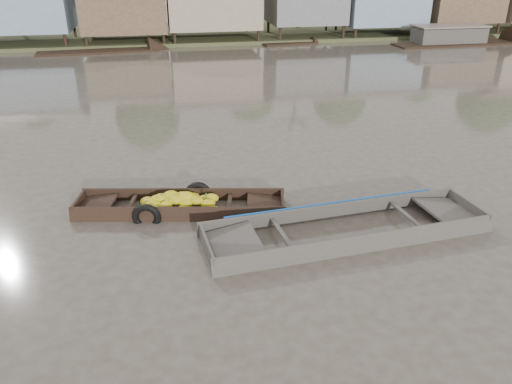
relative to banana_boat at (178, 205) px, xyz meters
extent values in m
plane|color=#4A4239|center=(1.43, -2.43, -0.14)|extent=(120.00, 120.00, 0.00)
cube|color=#384723|center=(1.43, 30.57, -0.14)|extent=(120.00, 12.00, 0.50)
cube|color=#748BA0|center=(-9.07, 27.07, 2.56)|extent=(6.20, 5.20, 3.20)
cube|color=brown|center=(-2.37, 27.07, 2.06)|extent=(5.80, 4.60, 2.70)
cube|color=gray|center=(3.93, 27.07, 2.51)|extent=(6.50, 5.30, 3.30)
cube|color=slate|center=(10.93, 27.07, 2.46)|extent=(5.40, 4.70, 2.90)
cube|color=#748BA0|center=(16.93, 27.07, 2.36)|extent=(6.00, 5.00, 3.10)
cube|color=brown|center=(23.43, 27.07, 2.31)|extent=(5.70, 4.90, 2.80)
cylinder|color=#473323|center=(-10.57, 31.57, 2.31)|extent=(0.28, 0.28, 4.90)
cube|color=black|center=(0.07, -0.01, -0.22)|extent=(5.26, 1.92, 0.08)
cube|color=black|center=(0.18, 0.55, -0.02)|extent=(5.21, 1.11, 0.49)
cube|color=black|center=(-0.03, -0.56, -0.02)|extent=(5.21, 1.11, 0.49)
cube|color=black|center=(2.61, -0.48, -0.02)|extent=(0.27, 1.14, 0.46)
cube|color=black|center=(2.17, -0.40, 0.04)|extent=(1.06, 1.14, 0.18)
cube|color=black|center=(-2.46, 0.47, -0.02)|extent=(0.27, 1.14, 0.46)
cube|color=black|center=(-2.02, 0.38, 0.04)|extent=(1.06, 1.14, 0.18)
cube|color=black|center=(-1.14, 0.22, 0.08)|extent=(0.30, 1.10, 0.05)
cube|color=black|center=(1.29, -0.23, 0.08)|extent=(0.30, 1.10, 0.05)
ellipsoid|color=gold|center=(-0.78, 0.11, 0.00)|extent=(0.36, 0.28, 0.20)
ellipsoid|color=gold|center=(0.21, -0.20, 0.14)|extent=(0.41, 0.32, 0.23)
ellipsoid|color=gold|center=(0.89, -0.49, 0.02)|extent=(0.39, 0.30, 0.22)
ellipsoid|color=gold|center=(-0.50, 0.16, 0.15)|extent=(0.40, 0.31, 0.22)
ellipsoid|color=gold|center=(-0.70, 0.10, 0.08)|extent=(0.47, 0.37, 0.26)
ellipsoid|color=gold|center=(0.05, 0.12, 0.17)|extent=(0.45, 0.35, 0.25)
ellipsoid|color=gold|center=(-0.75, 0.27, 0.06)|extent=(0.43, 0.33, 0.24)
ellipsoid|color=gold|center=(-0.63, -0.15, 0.03)|extent=(0.46, 0.36, 0.26)
ellipsoid|color=gold|center=(0.71, 0.14, 0.05)|extent=(0.41, 0.32, 0.23)
ellipsoid|color=gold|center=(0.47, -0.23, 0.20)|extent=(0.37, 0.29, 0.20)
ellipsoid|color=gold|center=(0.85, 0.05, 0.09)|extent=(0.46, 0.36, 0.25)
ellipsoid|color=gold|center=(0.40, -0.12, 0.18)|extent=(0.43, 0.33, 0.24)
ellipsoid|color=gold|center=(0.22, -0.06, 0.26)|extent=(0.48, 0.37, 0.27)
ellipsoid|color=gold|center=(0.11, -0.33, 0.04)|extent=(0.38, 0.29, 0.21)
ellipsoid|color=gold|center=(-0.04, 0.20, 0.15)|extent=(0.42, 0.32, 0.23)
ellipsoid|color=gold|center=(-0.02, 0.25, 0.11)|extent=(0.38, 0.30, 0.21)
ellipsoid|color=gold|center=(-0.64, -0.06, 0.07)|extent=(0.47, 0.36, 0.26)
ellipsoid|color=gold|center=(-0.16, 0.09, 0.26)|extent=(0.44, 0.35, 0.25)
ellipsoid|color=gold|center=(0.12, 0.07, 0.24)|extent=(0.36, 0.28, 0.20)
ellipsoid|color=gold|center=(-0.59, -0.16, 0.02)|extent=(0.45, 0.35, 0.25)
ellipsoid|color=gold|center=(-0.56, -0.08, 0.08)|extent=(0.42, 0.32, 0.23)
ellipsoid|color=gold|center=(-0.29, -0.19, 0.13)|extent=(0.36, 0.28, 0.20)
ellipsoid|color=gold|center=(0.12, -0.11, 0.18)|extent=(0.42, 0.33, 0.23)
ellipsoid|color=gold|center=(0.37, 0.26, 0.08)|extent=(0.40, 0.31, 0.22)
ellipsoid|color=gold|center=(-0.79, -0.16, -0.02)|extent=(0.37, 0.29, 0.21)
ellipsoid|color=gold|center=(0.41, 0.29, 0.06)|extent=(0.39, 0.30, 0.22)
ellipsoid|color=gold|center=(-0.04, -0.13, 0.23)|extent=(0.45, 0.35, 0.25)
ellipsoid|color=gold|center=(-0.14, -0.04, 0.18)|extent=(0.44, 0.34, 0.24)
ellipsoid|color=gold|center=(-0.39, 0.13, 0.17)|extent=(0.47, 0.37, 0.26)
ellipsoid|color=gold|center=(-0.11, 0.15, 0.16)|extent=(0.41, 0.32, 0.23)
ellipsoid|color=gold|center=(-0.14, 0.31, 0.15)|extent=(0.37, 0.29, 0.21)
ellipsoid|color=gold|center=(0.74, -0.26, 0.11)|extent=(0.43, 0.34, 0.24)
cylinder|color=#3F6626|center=(-0.39, 0.08, 0.25)|extent=(0.04, 0.04, 0.17)
cylinder|color=#3F6626|center=(0.26, -0.04, 0.25)|extent=(0.04, 0.04, 0.17)
cylinder|color=#3F6626|center=(0.72, -0.13, 0.25)|extent=(0.04, 0.04, 0.17)
torus|color=black|center=(0.56, 0.55, 0.00)|extent=(0.74, 0.30, 0.72)
torus|color=black|center=(-0.78, -0.49, 0.00)|extent=(0.73, 0.30, 0.71)
cube|color=#413C37|center=(3.79, -1.93, -0.22)|extent=(6.69, 2.05, 0.08)
cube|color=#413C37|center=(3.71, -1.13, 0.01)|extent=(6.71, 0.80, 0.54)
cube|color=#413C37|center=(3.87, -2.74, 0.01)|extent=(6.71, 0.80, 0.54)
cube|color=#413C37|center=(7.07, -1.62, 0.01)|extent=(0.22, 1.64, 0.51)
cube|color=#413C37|center=(6.50, -1.67, 0.07)|extent=(1.27, 1.52, 0.22)
cube|color=#413C37|center=(0.51, -2.25, 0.01)|extent=(0.22, 1.64, 0.51)
cube|color=#413C37|center=(1.08, -2.20, 0.07)|extent=(1.27, 1.52, 0.22)
cube|color=#413C37|center=(2.22, -2.09, 0.12)|extent=(0.25, 1.58, 0.05)
cube|color=#413C37|center=(5.36, -1.78, 0.12)|extent=(0.25, 1.58, 0.05)
cube|color=#665E54|center=(3.79, -1.93, -0.18)|extent=(5.11, 1.77, 0.02)
cube|color=#104CA4|center=(3.71, -1.08, 0.21)|extent=(5.42, 0.60, 0.13)
torus|color=olive|center=(4.93, -2.09, -0.16)|extent=(0.38, 0.38, 0.05)
torus|color=olive|center=(4.93, -2.09, -0.13)|extent=(0.30, 0.30, 0.05)
cube|color=black|center=(-4.26, 23.65, -0.19)|extent=(7.60, 2.35, 0.35)
cube|color=black|center=(20.85, 22.12, -0.19)|extent=(9.38, 2.53, 0.35)
cube|color=black|center=(9.09, 24.34, -0.19)|extent=(3.98, 1.50, 0.35)
cube|color=black|center=(20.43, 22.57, 0.41)|extent=(5.00, 2.00, 1.20)
camera|label=1|loc=(-0.15, -11.43, 5.78)|focal=35.00mm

